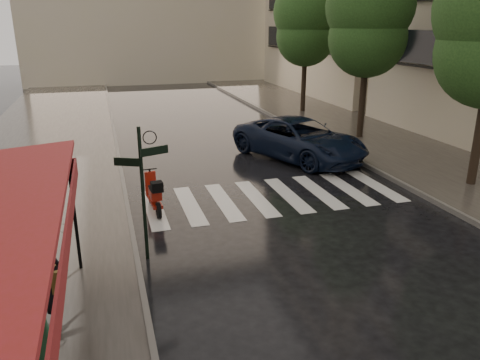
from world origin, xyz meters
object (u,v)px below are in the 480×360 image
pedestrian_with_umbrella (35,242)px  scooter (154,195)px  parasol_back (36,313)px  parked_car (299,139)px

pedestrian_with_umbrella → scooter: size_ratio=1.53×
scooter → parasol_back: size_ratio=0.76×
pedestrian_with_umbrella → parasol_back: bearing=-85.9°
pedestrian_with_umbrella → scooter: 5.91m
parked_car → parasol_back: 13.53m
scooter → parasol_back: parasol_back is taller
parked_car → parasol_back: parasol_back is taller
scooter → parked_car: (6.19, 3.99, 0.28)m
parked_car → parasol_back: (-8.54, -10.48, 0.52)m
scooter → parasol_back: (-2.35, -6.49, 0.80)m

